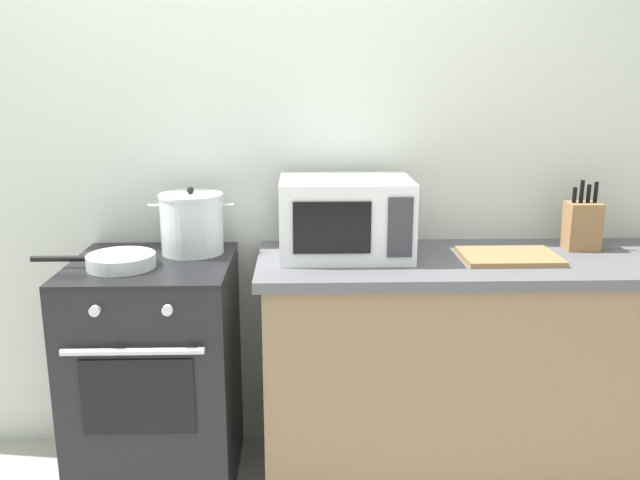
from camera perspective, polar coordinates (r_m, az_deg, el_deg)
The scene contains 9 objects.
back_wall at distance 2.82m, azimuth 0.01°, elevation 6.75°, with size 4.40×0.10×2.50m, color silver.
lower_cabinet_right at distance 2.79m, azimuth 12.86°, elevation -11.03°, with size 1.64×0.56×0.88m, color #8C7051.
countertop_right at distance 2.64m, azimuth 13.40°, elevation -1.91°, with size 1.70×0.60×0.04m, color #59595E.
stove at distance 2.74m, azimuth -13.73°, elevation -11.12°, with size 0.60×0.64×0.92m.
stock_pot at distance 2.66m, azimuth -10.89°, elevation 1.41°, with size 0.33×0.25×0.26m.
frying_pan at distance 2.53m, azimuth -16.77°, elevation -1.71°, with size 0.45×0.25×0.05m.
microwave at distance 2.57m, azimuth 2.18°, elevation 1.95°, with size 0.50×0.37×0.30m.
cutting_board at distance 2.64m, azimuth 15.84°, elevation -1.36°, with size 0.36×0.26×0.02m, color #997047.
knife_block at distance 2.86m, azimuth 21.47°, elevation 1.19°, with size 0.13×0.10×0.28m.
Camera 1 is at (0.22, -1.83, 1.60)m, focal length 37.48 mm.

